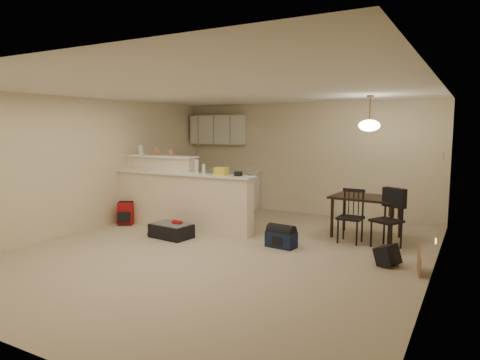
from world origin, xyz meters
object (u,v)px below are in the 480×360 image
Objects in this scene: red_backpack at (125,214)px; navy_duffel at (281,239)px; suitcase at (171,231)px; dining_chair_near at (350,216)px; black_daypack at (387,256)px; dining_chair_far at (387,219)px; pendant_lamp at (369,125)px; dining_table at (367,201)px.

red_backpack is 3.42m from navy_duffel.
red_backpack is (-1.46, 0.38, 0.10)m from suitcase.
dining_chair_near is 2.83× the size of black_daypack.
dining_chair_far is 2.97× the size of black_daypack.
pendant_lamp is 1.62m from dining_chair_near.
dining_chair_near is 1.27× the size of suitcase.
red_backpack is at bearing -166.57° from dining_chair_near.
pendant_lamp is at bearing 74.82° from dining_chair_near.
dining_chair_far reaches higher than navy_duffel.
pendant_lamp is 2.51m from navy_duffel.
dining_chair_far is 4.99m from red_backpack.
navy_duffel is 1.69m from black_daypack.
dining_chair_far reaches higher than red_backpack.
dining_chair_near is (-0.15, -0.48, -0.20)m from dining_table.
red_backpack is (-4.92, -0.80, -0.25)m from dining_chair_far.
dining_table is at bearing -135.00° from pendant_lamp.
black_daypack reaches higher than suitcase.
pendant_lamp is at bearing 42.91° from black_daypack.
pendant_lamp reaches higher than suitcase.
suitcase is at bearing -146.45° from dining_table.
black_daypack is at bearing 9.94° from suitcase.
pendant_lamp reaches higher than navy_duffel.
navy_duffel is at bearing -123.68° from dining_chair_far.
suitcase is at bearing 113.16° from black_daypack.
dining_chair_near is 0.60m from dining_chair_far.
suitcase is (-2.86, -1.22, -0.33)m from dining_chair_near.
dining_chair_far is 1.00m from black_daypack.
navy_duffel is (-1.05, -1.32, -0.52)m from dining_table.
black_daypack reaches higher than navy_duffel.
dining_chair_far is at bearing -45.44° from dining_table.
navy_duffel is at bearing 105.01° from black_daypack.
black_daypack is (0.64, -1.44, -0.51)m from dining_table.
red_backpack reaches higher than black_daypack.
navy_duffel is 1.49× the size of black_daypack.
dining_table is 3.85× the size of black_daypack.
pendant_lamp is at bearing 35.39° from suitcase.
red_backpack is 0.93× the size of navy_duffel.
dining_table is 0.71m from dining_chair_far.
red_backpack is at bearing -173.57° from navy_duffel.
dining_chair_far is 1.73m from navy_duffel.
dining_table is 1.30× the size of dining_chair_far.
suitcase is at bearing -150.55° from pendant_lamp.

